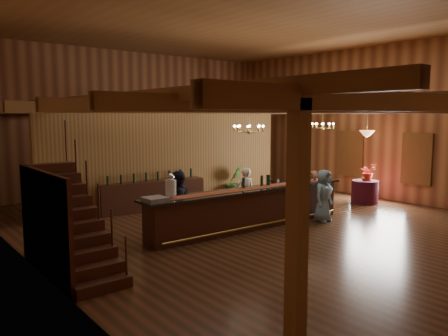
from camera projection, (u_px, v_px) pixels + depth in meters
floor at (255, 222)px, 12.42m from camera, size 14.00×14.00×0.00m
ceiling at (257, 22)px, 11.77m from camera, size 14.00×14.00×0.00m
wall_back at (136, 122)px, 17.49m from camera, size 12.00×0.10×5.50m
wall_left at (27, 129)px, 8.34m from camera, size 0.10×14.00×5.50m
wall_right at (377, 123)px, 15.85m from camera, size 0.10×14.00×5.50m
beam_grid at (244, 107)px, 12.43m from camera, size 11.90×13.90×0.39m
support_posts at (268, 167)px, 11.85m from camera, size 9.20×10.20×3.20m
partition_wall at (173, 159)px, 14.62m from camera, size 9.00×0.18×3.10m
window_right_front at (417, 159)px, 14.73m from camera, size 0.12×1.05×1.75m
window_right_back at (351, 154)px, 16.73m from camera, size 0.12×1.05×1.75m
staircase at (74, 221)px, 8.32m from camera, size 1.00×2.80×2.00m
backroom_boxes at (150, 182)px, 16.42m from camera, size 4.10×0.60×1.10m
tasting_bar at (250, 208)px, 11.71m from camera, size 6.39×1.09×1.07m
beverage_dispenser at (171, 186)px, 10.23m from camera, size 0.26×0.26×0.60m
glass_rack_tray at (155, 199)px, 9.91m from camera, size 0.50×0.50×0.10m
raffle_drum at (312, 175)px, 12.98m from camera, size 0.34×0.24×0.30m
bar_bottle_0 at (244, 183)px, 11.65m from camera, size 0.07×0.07×0.30m
bar_bottle_1 at (262, 181)px, 12.03m from camera, size 0.07×0.07×0.30m
bar_bottle_2 at (268, 180)px, 12.16m from camera, size 0.07×0.07×0.30m
bar_bottle_3 at (269, 180)px, 12.19m from camera, size 0.07×0.07×0.30m
backbar_shelf at (152, 196)px, 13.86m from camera, size 3.42×1.05×0.95m
round_table at (365, 192)px, 15.04m from camera, size 0.90×0.90×0.78m
chandelier_left at (249, 128)px, 11.62m from camera, size 0.80×0.80×0.69m
chandelier_right at (323, 125)px, 15.31m from camera, size 0.80×0.80×0.69m
pendant_lamp at (367, 133)px, 14.80m from camera, size 0.52×0.52×0.90m
bartender at (245, 194)px, 12.49m from camera, size 0.65×0.53×1.53m
staff_second at (178, 202)px, 11.15m from camera, size 0.95×0.86×1.61m
guest at (323, 196)px, 12.37m from camera, size 0.79×0.58×1.49m
floor_plant at (234, 182)px, 15.90m from camera, size 0.70×0.58×1.21m
table_flowers at (368, 172)px, 15.04m from camera, size 0.63×0.58×0.59m
table_vase at (364, 177)px, 15.01m from camera, size 0.18×0.18×0.26m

